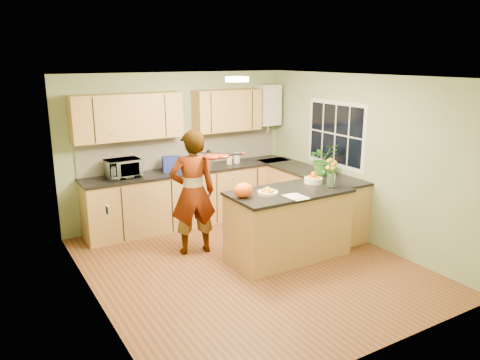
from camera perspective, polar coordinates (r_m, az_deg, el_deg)
floor at (r=6.44m, az=1.05°, el=-10.36°), size 4.50×4.50×0.00m
ceiling at (r=5.84m, az=1.16°, el=12.46°), size 4.00×4.50×0.02m
wall_back at (r=7.97m, az=-7.50°, el=3.90°), size 4.00×0.02×2.50m
wall_front at (r=4.36m, az=17.01°, el=-5.79°), size 4.00×0.02×2.50m
wall_left at (r=5.28m, az=-17.68°, el=-2.27°), size 0.02×4.50×2.50m
wall_right at (r=7.25m, az=14.66°, el=2.46°), size 0.02×4.50×2.50m
back_counter at (r=7.93m, az=-5.78°, el=-1.91°), size 3.64×0.62×0.94m
right_counter at (r=7.85m, az=8.35°, el=-2.16°), size 0.62×2.24×0.94m
splashback at (r=8.01m, az=-6.78°, el=3.60°), size 3.60×0.02×0.52m
upper_cabinets at (r=7.66m, az=-8.35°, el=7.97°), size 3.20×0.34×0.70m
boiler at (r=8.55m, az=3.42°, el=9.11°), size 0.40×0.30×0.86m
window_right at (r=7.62m, az=11.56°, el=5.51°), size 0.01×1.30×1.05m
light_switch at (r=4.71m, az=-15.82°, el=-3.53°), size 0.02×0.09×0.09m
ceiling_lamp at (r=6.10m, az=-0.37°, el=12.20°), size 0.30×0.30×0.07m
peninsula_island at (r=6.59m, az=5.87°, el=-5.30°), size 1.68×0.86×0.96m
fruit_dish at (r=6.23m, az=3.41°, el=-1.41°), size 0.27×0.27×0.10m
orange_bowl at (r=6.87m, az=8.94°, el=0.18°), size 0.26×0.26×0.15m
flower_vase at (r=6.60m, az=11.17°, el=1.59°), size 0.24×0.24×0.45m
orange_bag at (r=6.08m, az=0.42°, el=-1.24°), size 0.31×0.29×0.19m
papers at (r=6.15m, az=6.91°, el=-2.03°), size 0.22×0.30×0.01m
violinist at (r=6.59m, az=-5.77°, el=-1.55°), size 0.73×0.56×1.78m
violin at (r=6.36m, az=-3.42°, el=2.86°), size 0.62×0.54×0.16m
microwave at (r=7.39m, az=-14.08°, el=1.39°), size 0.53×0.37×0.28m
blue_box at (r=7.66m, az=-8.33°, el=1.95°), size 0.33×0.28×0.23m
kettle at (r=7.93m, az=-3.84°, el=2.63°), size 0.17×0.17×0.33m
jar_cream at (r=8.11m, az=-1.31°, el=2.51°), size 0.11×0.11×0.15m
jar_white at (r=8.18m, az=-0.41°, el=2.73°), size 0.12×0.12×0.18m
potted_plant at (r=7.44m, az=10.07°, el=2.55°), size 0.52×0.48×0.50m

